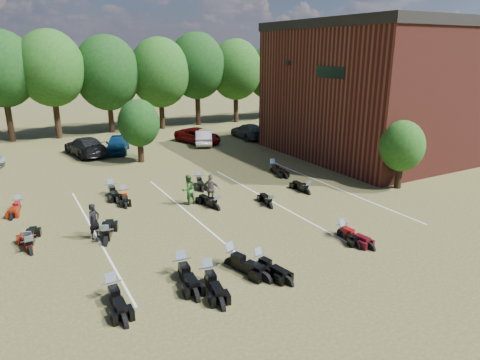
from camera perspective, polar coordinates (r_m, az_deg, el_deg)
ground at (r=22.01m, az=3.83°, el=-5.87°), size 160.00×160.00×0.00m
car_3 at (r=38.14m, az=-19.94°, el=4.26°), size 3.10×5.65×1.55m
car_4 at (r=38.41m, az=-16.02°, el=4.64°), size 3.06×4.64×1.47m
car_5 at (r=40.08m, az=-4.88°, el=5.68°), size 2.99×4.41×1.38m
car_6 at (r=40.90m, az=-5.65°, el=5.90°), size 3.57×5.44×1.39m
car_7 at (r=42.95m, az=1.10°, el=6.55°), size 2.25×5.05×1.44m
person_black at (r=21.20m, az=-18.88°, el=-5.23°), size 0.75×0.68×1.71m
person_green at (r=24.58m, az=-6.94°, el=-1.28°), size 0.99×0.85×1.76m
person_grey at (r=24.53m, az=-3.89°, el=-1.22°), size 1.09×0.96×1.76m
motorcycle_0 at (r=16.57m, az=-16.59°, el=-14.86°), size 0.78×2.39×1.32m
motorcycle_1 at (r=17.49m, az=-7.72°, el=-12.44°), size 1.05×2.57×1.39m
motorcycle_2 at (r=16.88m, az=-4.25°, el=-13.48°), size 1.15×2.49×1.33m
motorcycle_3 at (r=18.01m, az=-1.14°, el=-11.34°), size 1.51×2.63×1.39m
motorcycle_4 at (r=17.81m, az=2.60°, el=-11.70°), size 1.11×2.30×1.23m
motorcycle_5 at (r=21.33m, az=13.31°, el=-7.11°), size 1.05×2.11×1.13m
motorcycle_6 at (r=21.07m, az=13.53°, el=-7.44°), size 0.95×2.24×1.21m
motorcycle_7 at (r=21.11m, az=-26.14°, el=-8.75°), size 0.91×2.24×1.22m
motorcycle_8 at (r=21.64m, az=-26.21°, el=-8.13°), size 1.11×2.25×1.20m
motorcycle_9 at (r=20.81m, az=-17.40°, el=-8.08°), size 1.57×2.60×1.38m
motorcycle_10 at (r=23.94m, az=-3.19°, el=-3.93°), size 1.06×2.31×1.24m
motorcycle_11 at (r=24.23m, az=4.05°, el=-3.68°), size 1.05×2.10×1.12m
motorcycle_12 at (r=26.75m, az=8.94°, el=-1.82°), size 0.77×2.16×1.19m
motorcycle_15 at (r=26.93m, az=-27.38°, el=-3.48°), size 1.18×2.16×1.15m
motorcycle_16 at (r=27.50m, az=-16.77°, el=-1.83°), size 0.83×2.37×1.31m
motorcycle_17 at (r=26.43m, az=-15.14°, el=-2.46°), size 1.06×2.17×1.16m
motorcycle_18 at (r=28.44m, az=-5.57°, el=-0.54°), size 1.19×2.24×1.19m
motorcycle_20 at (r=31.18m, az=4.42°, el=1.08°), size 0.92×2.42×1.32m
brick_building at (r=42.19m, az=23.24°, el=11.37°), size 25.40×15.20×10.70m
tree_line at (r=47.12m, az=-17.14°, el=13.61°), size 56.00×6.00×9.79m
young_tree_near_building at (r=28.69m, az=20.79°, el=4.26°), size 2.80×2.80×4.16m
young_tree_midfield at (r=34.16m, az=-13.34°, el=7.40°), size 3.20×3.20×4.70m
parking_lines at (r=23.19m, az=-6.50°, el=-4.71°), size 20.10×14.00×0.01m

